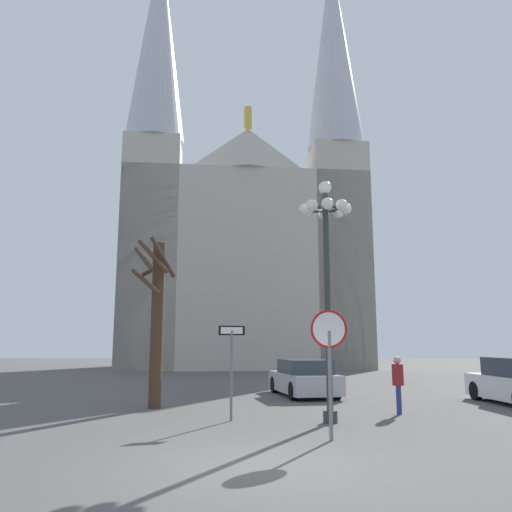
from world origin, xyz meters
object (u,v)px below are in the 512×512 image
at_px(one_way_arrow_sign, 232,359).
at_px(street_lamp, 326,252).
at_px(pedestrian_walking, 398,379).
at_px(stop_sign, 329,347).
at_px(cathedral, 244,230).
at_px(bare_tree, 156,316).
at_px(parked_car_far_silver, 304,378).

xyz_separation_m(one_way_arrow_sign, street_lamp, (2.52, -0.23, 2.80)).
bearing_deg(pedestrian_walking, street_lamp, -142.09).
bearing_deg(stop_sign, pedestrian_walking, 59.84).
height_order(stop_sign, pedestrian_walking, stop_sign).
bearing_deg(one_way_arrow_sign, pedestrian_walking, 16.91).
distance_m(cathedral, stop_sign, 32.74).
bearing_deg(pedestrian_walking, one_way_arrow_sign, -163.09).
xyz_separation_m(bare_tree, parked_car_far_silver, (4.83, 4.01, -2.19)).
distance_m(parked_car_far_silver, pedestrian_walking, 5.62).
distance_m(one_way_arrow_sign, bare_tree, 3.81).
height_order(one_way_arrow_sign, street_lamp, street_lamp).
height_order(one_way_arrow_sign, bare_tree, bare_tree).
bearing_deg(bare_tree, one_way_arrow_sign, -43.28).
relative_size(street_lamp, bare_tree, 1.19).
bearing_deg(stop_sign, parked_car_far_silver, 90.56).
relative_size(one_way_arrow_sign, pedestrian_walking, 1.52).
relative_size(bare_tree, pedestrian_walking, 3.31).
bearing_deg(one_way_arrow_sign, stop_sign, -48.38).
height_order(parked_car_far_silver, pedestrian_walking, pedestrian_walking).
height_order(bare_tree, pedestrian_walking, bare_tree).
bearing_deg(bare_tree, parked_car_far_silver, 39.74).
distance_m(one_way_arrow_sign, street_lamp, 3.78).
xyz_separation_m(bare_tree, pedestrian_walking, (7.23, -1.06, -1.87)).
relative_size(stop_sign, street_lamp, 0.42).
distance_m(one_way_arrow_sign, parked_car_far_silver, 6.90).
bearing_deg(cathedral, stop_sign, -83.03).
bearing_deg(cathedral, bare_tree, -92.45).
relative_size(cathedral, one_way_arrow_sign, 15.37).
bearing_deg(pedestrian_walking, bare_tree, 171.69).
bearing_deg(street_lamp, bare_tree, 152.34).
height_order(cathedral, bare_tree, cathedral).
height_order(one_way_arrow_sign, parked_car_far_silver, one_way_arrow_sign).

